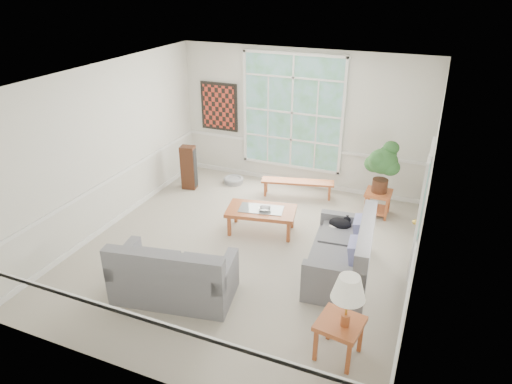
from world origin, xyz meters
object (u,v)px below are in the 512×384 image
at_px(end_table, 377,203).
at_px(side_table, 339,339).
at_px(loveseat_front, 174,268).
at_px(loveseat_right, 341,248).
at_px(coffee_table, 261,220).

distance_m(end_table, side_table, 3.97).
relative_size(loveseat_front, side_table, 3.20).
xyz_separation_m(end_table, side_table, (0.15, -3.96, 0.02)).
xyz_separation_m(loveseat_right, end_table, (0.24, 2.24, -0.23)).
xyz_separation_m(coffee_table, side_table, (2.03, -2.47, 0.04)).
bearing_deg(end_table, side_table, -87.89).
xyz_separation_m(loveseat_front, coffee_table, (0.50, 2.20, -0.24)).
distance_m(loveseat_front, coffee_table, 2.27).
xyz_separation_m(coffee_table, end_table, (1.88, 1.49, 0.02)).
distance_m(loveseat_front, end_table, 4.40).
distance_m(loveseat_right, coffee_table, 1.83).
bearing_deg(loveseat_right, end_table, 78.68).
bearing_deg(coffee_table, loveseat_right, -35.50).
distance_m(loveseat_right, end_table, 2.27).
bearing_deg(loveseat_right, coffee_table, 150.20).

